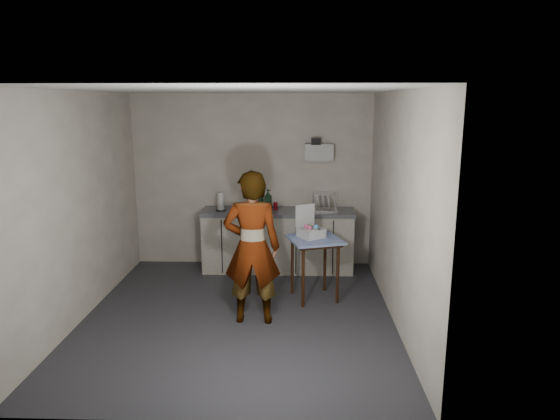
{
  "coord_description": "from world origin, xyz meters",
  "views": [
    {
      "loc": [
        0.67,
        -5.47,
        2.48
      ],
      "look_at": [
        0.47,
        0.45,
        1.19
      ],
      "focal_mm": 32.0,
      "sensor_mm": 36.0,
      "label": 1
    }
  ],
  "objects_px": {
    "side_table": "(315,246)",
    "dish_rack": "(324,206)",
    "kitchen_counter": "(278,242)",
    "bakery_box": "(310,230)",
    "soap_bottle": "(268,200)",
    "dark_bottle": "(261,202)",
    "paper_towel": "(221,202)",
    "standing_man": "(252,248)",
    "soda_can": "(276,206)"
  },
  "relations": [
    {
      "from": "standing_man",
      "to": "soap_bottle",
      "type": "xyz_separation_m",
      "value": [
        0.08,
        1.76,
        0.19
      ]
    },
    {
      "from": "soap_bottle",
      "to": "dark_bottle",
      "type": "height_order",
      "value": "soap_bottle"
    },
    {
      "from": "kitchen_counter",
      "to": "dish_rack",
      "type": "xyz_separation_m",
      "value": [
        0.68,
        0.02,
        0.54
      ]
    },
    {
      "from": "dark_bottle",
      "to": "side_table",
      "type": "bearing_deg",
      "value": -55.37
    },
    {
      "from": "soap_bottle",
      "to": "dish_rack",
      "type": "relative_size",
      "value": 0.86
    },
    {
      "from": "soap_bottle",
      "to": "paper_towel",
      "type": "relative_size",
      "value": 1.19
    },
    {
      "from": "kitchen_counter",
      "to": "paper_towel",
      "type": "bearing_deg",
      "value": -177.54
    },
    {
      "from": "kitchen_counter",
      "to": "dark_bottle",
      "type": "xyz_separation_m",
      "value": [
        -0.25,
        -0.03,
        0.62
      ]
    },
    {
      "from": "dish_rack",
      "to": "paper_towel",
      "type": "bearing_deg",
      "value": -177.88
    },
    {
      "from": "soda_can",
      "to": "side_table",
      "type": "bearing_deg",
      "value": -64.71
    },
    {
      "from": "kitchen_counter",
      "to": "standing_man",
      "type": "bearing_deg",
      "value": -96.97
    },
    {
      "from": "dark_bottle",
      "to": "bakery_box",
      "type": "distance_m",
      "value": 1.25
    },
    {
      "from": "side_table",
      "to": "dish_rack",
      "type": "xyz_separation_m",
      "value": [
        0.17,
        1.14,
        0.27
      ]
    },
    {
      "from": "soap_bottle",
      "to": "dark_bottle",
      "type": "bearing_deg",
      "value": 161.89
    },
    {
      "from": "kitchen_counter",
      "to": "soda_can",
      "type": "height_order",
      "value": "soda_can"
    },
    {
      "from": "paper_towel",
      "to": "standing_man",
      "type": "bearing_deg",
      "value": -70.95
    },
    {
      "from": "soap_bottle",
      "to": "bakery_box",
      "type": "height_order",
      "value": "soap_bottle"
    },
    {
      "from": "kitchen_counter",
      "to": "side_table",
      "type": "xyz_separation_m",
      "value": [
        0.51,
        -1.12,
        0.27
      ]
    },
    {
      "from": "paper_towel",
      "to": "bakery_box",
      "type": "xyz_separation_m",
      "value": [
        1.29,
        -1.01,
        -0.15
      ]
    },
    {
      "from": "side_table",
      "to": "standing_man",
      "type": "height_order",
      "value": "standing_man"
    },
    {
      "from": "kitchen_counter",
      "to": "paper_towel",
      "type": "distance_m",
      "value": 1.04
    },
    {
      "from": "kitchen_counter",
      "to": "soap_bottle",
      "type": "distance_m",
      "value": 0.66
    },
    {
      "from": "side_table",
      "to": "standing_man",
      "type": "distance_m",
      "value": 1.03
    },
    {
      "from": "side_table",
      "to": "dark_bottle",
      "type": "distance_m",
      "value": 1.37
    },
    {
      "from": "standing_man",
      "to": "dark_bottle",
      "type": "distance_m",
      "value": 1.8
    },
    {
      "from": "soap_bottle",
      "to": "soda_can",
      "type": "distance_m",
      "value": 0.17
    },
    {
      "from": "soap_bottle",
      "to": "bakery_box",
      "type": "relative_size",
      "value": 0.81
    },
    {
      "from": "kitchen_counter",
      "to": "paper_towel",
      "type": "relative_size",
      "value": 8.27
    },
    {
      "from": "kitchen_counter",
      "to": "dish_rack",
      "type": "bearing_deg",
      "value": 1.7
    },
    {
      "from": "dark_bottle",
      "to": "dish_rack",
      "type": "bearing_deg",
      "value": 2.87
    },
    {
      "from": "dish_rack",
      "to": "kitchen_counter",
      "type": "bearing_deg",
      "value": -178.3
    },
    {
      "from": "soap_bottle",
      "to": "soda_can",
      "type": "xyz_separation_m",
      "value": [
        0.11,
        0.09,
        -0.1
      ]
    },
    {
      "from": "side_table",
      "to": "dish_rack",
      "type": "distance_m",
      "value": 1.19
    },
    {
      "from": "soap_bottle",
      "to": "standing_man",
      "type": "bearing_deg",
      "value": -92.64
    },
    {
      "from": "side_table",
      "to": "soda_can",
      "type": "height_order",
      "value": "soda_can"
    },
    {
      "from": "soap_bottle",
      "to": "dark_bottle",
      "type": "xyz_separation_m",
      "value": [
        -0.11,
        0.04,
        -0.03
      ]
    },
    {
      "from": "kitchen_counter",
      "to": "standing_man",
      "type": "relative_size",
      "value": 1.28
    },
    {
      "from": "soda_can",
      "to": "paper_towel",
      "type": "distance_m",
      "value": 0.81
    },
    {
      "from": "paper_towel",
      "to": "dish_rack",
      "type": "bearing_deg",
      "value": 2.12
    },
    {
      "from": "soap_bottle",
      "to": "bakery_box",
      "type": "distance_m",
      "value": 1.16
    },
    {
      "from": "side_table",
      "to": "dark_bottle",
      "type": "relative_size",
      "value": 3.0
    },
    {
      "from": "side_table",
      "to": "soap_bottle",
      "type": "height_order",
      "value": "soap_bottle"
    },
    {
      "from": "standing_man",
      "to": "side_table",
      "type": "bearing_deg",
      "value": -136.87
    },
    {
      "from": "bakery_box",
      "to": "kitchen_counter",
      "type": "bearing_deg",
      "value": 81.25
    },
    {
      "from": "side_table",
      "to": "dark_bottle",
      "type": "height_order",
      "value": "dark_bottle"
    },
    {
      "from": "kitchen_counter",
      "to": "bakery_box",
      "type": "distance_m",
      "value": 1.23
    },
    {
      "from": "soap_bottle",
      "to": "paper_towel",
      "type": "height_order",
      "value": "soap_bottle"
    },
    {
      "from": "paper_towel",
      "to": "dish_rack",
      "type": "height_order",
      "value": "paper_towel"
    },
    {
      "from": "kitchen_counter",
      "to": "bakery_box",
      "type": "relative_size",
      "value": 5.63
    },
    {
      "from": "kitchen_counter",
      "to": "dark_bottle",
      "type": "bearing_deg",
      "value": -173.98
    }
  ]
}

